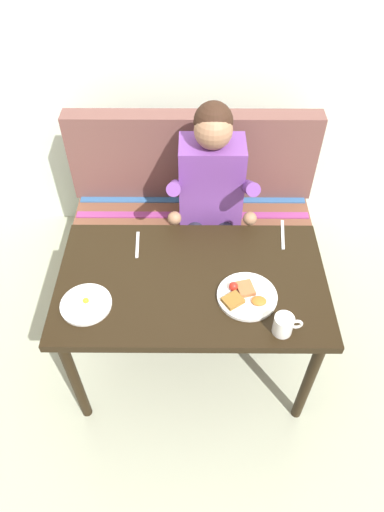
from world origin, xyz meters
TOP-DOWN VIEW (x-y plane):
  - ground_plane at (0.00, 0.00)m, footprint 8.00×8.00m
  - back_wall at (0.00, 1.27)m, footprint 4.40×0.10m
  - table at (0.00, 0.00)m, footprint 1.20×0.70m
  - couch at (0.00, 0.76)m, footprint 1.44×0.56m
  - person at (0.10, 0.59)m, footprint 0.45×0.61m
  - plate_breakfast at (0.23, -0.10)m, footprint 0.26×0.26m
  - plate_eggs at (-0.44, -0.15)m, footprint 0.22×0.22m
  - coffee_mug at (0.37, -0.27)m, footprint 0.12×0.08m
  - fork at (-0.26, 0.21)m, footprint 0.02×0.17m
  - knife at (0.44, 0.28)m, footprint 0.04×0.20m

SIDE VIEW (x-z plane):
  - ground_plane at x=0.00m, z-range 0.00..0.00m
  - couch at x=0.00m, z-range -0.17..0.83m
  - table at x=0.00m, z-range 0.28..1.01m
  - fork at x=-0.26m, z-range 0.73..0.73m
  - knife at x=0.44m, z-range 0.73..0.73m
  - plate_eggs at x=-0.44m, z-range 0.72..0.76m
  - person at x=0.10m, z-range 0.13..1.35m
  - plate_breakfast at x=0.23m, z-range 0.72..0.77m
  - coffee_mug at x=0.37m, z-range 0.73..0.82m
  - back_wall at x=0.00m, z-range 0.00..2.60m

